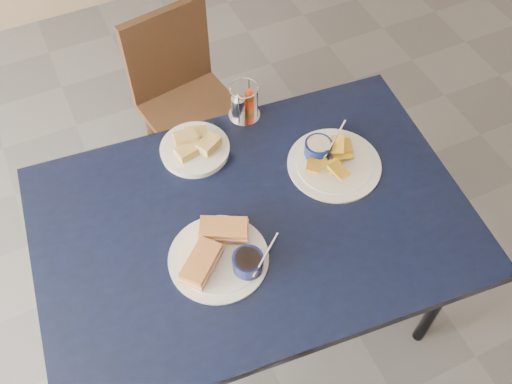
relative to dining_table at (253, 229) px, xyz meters
name	(u,v)px	position (x,y,z in m)	size (l,w,h in m)	color
ground	(271,364)	(-0.02, -0.21, -0.69)	(6.00, 6.00, 0.00)	#505055
dining_table	(253,229)	(0.00, 0.00, 0.00)	(1.39, 0.99, 0.75)	black
chair_far	(184,88)	(0.09, 0.91, -0.22)	(0.44, 0.43, 0.81)	black
sandwich_plate	(221,253)	(-0.14, -0.09, 0.08)	(0.31, 0.29, 0.12)	white
plantain_plate	(329,159)	(0.32, 0.09, 0.08)	(0.31, 0.31, 0.12)	white
bread_basket	(195,147)	(-0.06, 0.32, 0.08)	(0.23, 0.23, 0.07)	white
condiment_caddy	(243,104)	(0.15, 0.40, 0.12)	(0.11, 0.11, 0.14)	silver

